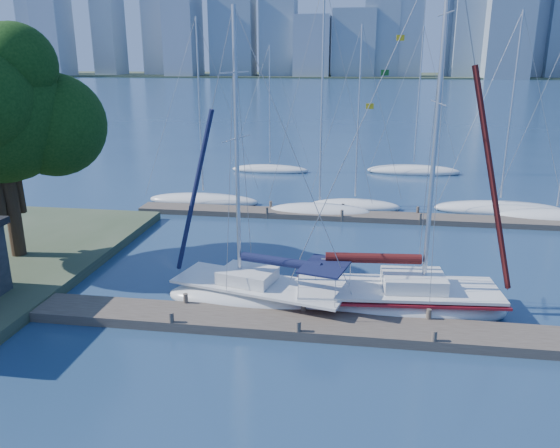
# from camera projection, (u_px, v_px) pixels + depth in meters

# --- Properties ---
(ground) EXTENTS (700.00, 700.00, 0.00)m
(ground) POSITION_uv_depth(u_px,v_px,m) (301.00, 329.00, 21.63)
(ground) COLOR navy
(ground) RESTS_ON ground
(near_dock) EXTENTS (26.00, 2.00, 0.40)m
(near_dock) POSITION_uv_depth(u_px,v_px,m) (301.00, 325.00, 21.57)
(near_dock) COLOR #433931
(near_dock) RESTS_ON ground
(far_dock) EXTENTS (30.00, 1.80, 0.36)m
(far_dock) POSITION_uv_depth(u_px,v_px,m) (357.00, 216.00, 36.42)
(far_dock) COLOR #433931
(far_dock) RESTS_ON ground
(far_shore) EXTENTS (800.00, 100.00, 1.50)m
(far_shore) POSITION_uv_depth(u_px,v_px,m) (361.00, 76.00, 324.29)
(far_shore) COLOR #38472D
(far_shore) RESTS_ON ground
(sailboat_navy) EXTENTS (8.60, 4.59, 12.84)m
(sailboat_navy) POSITION_uv_depth(u_px,v_px,m) (260.00, 282.00, 23.60)
(sailboat_navy) COLOR silver
(sailboat_navy) RESTS_ON ground
(sailboat_maroon) EXTENTS (9.27, 3.69, 15.54)m
(sailboat_maroon) POSITION_uv_depth(u_px,v_px,m) (398.00, 284.00, 22.94)
(sailboat_maroon) COLOR silver
(sailboat_maroon) RESTS_ON ground
(bg_boat_0) EXTENTS (8.45, 5.15, 13.34)m
(bg_boat_0) POSITION_uv_depth(u_px,v_px,m) (204.00, 200.00, 40.33)
(bg_boat_0) COLOR silver
(bg_boat_0) RESTS_ON ground
(bg_boat_1) EXTENTS (7.14, 2.60, 15.33)m
(bg_boat_1) POSITION_uv_depth(u_px,v_px,m) (320.00, 211.00, 37.28)
(bg_boat_1) COLOR silver
(bg_boat_1) RESTS_ON ground
(bg_boat_2) EXTENTS (6.48, 2.21, 12.73)m
(bg_boat_2) POSITION_uv_depth(u_px,v_px,m) (355.00, 205.00, 38.85)
(bg_boat_2) COLOR silver
(bg_boat_2) RESTS_ON ground
(bg_boat_4) EXTENTS (9.19, 4.58, 13.59)m
(bg_boat_4) POSITION_uv_depth(u_px,v_px,m) (499.00, 209.00, 37.91)
(bg_boat_4) COLOR silver
(bg_boat_4) RESTS_ON ground
(bg_boat_5) EXTENTS (8.08, 4.41, 14.83)m
(bg_boat_5) POSITION_uv_depth(u_px,v_px,m) (556.00, 217.00, 35.84)
(bg_boat_5) COLOR silver
(bg_boat_5) RESTS_ON ground
(bg_boat_6) EXTENTS (7.54, 3.77, 11.72)m
(bg_boat_6) POSITION_uv_depth(u_px,v_px,m) (270.00, 169.00, 51.49)
(bg_boat_6) COLOR silver
(bg_boat_6) RESTS_ON ground
(bg_boat_7) EXTENTS (8.80, 5.31, 13.32)m
(bg_boat_7) POSITION_uv_depth(u_px,v_px,m) (413.00, 170.00, 50.70)
(bg_boat_7) COLOR silver
(bg_boat_7) RESTS_ON ground
(skyline) EXTENTS (504.03, 51.31, 117.48)m
(skyline) POSITION_uv_depth(u_px,v_px,m) (406.00, 6.00, 283.02)
(skyline) COLOR slate
(skyline) RESTS_ON ground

